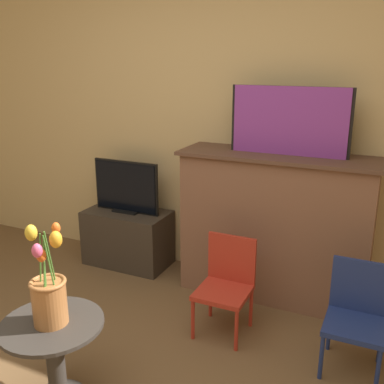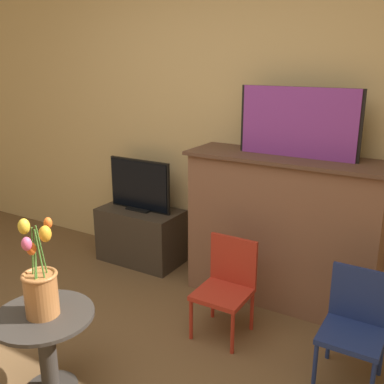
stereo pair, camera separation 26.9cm
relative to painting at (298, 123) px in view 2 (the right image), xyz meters
name	(u,v)px [view 2 (the right image)]	position (x,y,z in m)	size (l,w,h in m)	color
wall_back	(232,108)	(-0.59, 0.23, 0.04)	(8.00, 0.06, 2.70)	tan
fireplace_mantel	(283,228)	(-0.05, -0.01, -0.75)	(1.39, 0.45, 1.08)	brown
painting	(298,123)	(0.00, 0.00, 0.00)	(0.82, 0.03, 0.46)	black
tv_stand	(141,235)	(-1.32, -0.01, -1.07)	(0.71, 0.39, 0.47)	#382D23
tv_monitor	(140,186)	(-1.32, -0.01, -0.63)	(0.59, 0.12, 0.44)	black
chair_red	(227,282)	(-0.21, -0.58, -0.96)	(0.32, 0.32, 0.62)	#B22D1E
chair_blue	(355,322)	(0.59, -0.62, -0.96)	(0.32, 0.32, 0.62)	navy
side_table	(46,341)	(-0.76, -1.57, -1.00)	(0.51, 0.51, 0.47)	#332D28
vase_tulips	(40,286)	(-0.76, -1.57, -0.68)	(0.20, 0.19, 0.51)	#AD6B38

